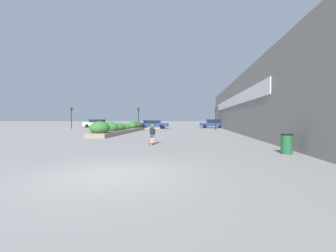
{
  "coord_description": "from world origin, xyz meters",
  "views": [
    {
      "loc": [
        2.26,
        -5.97,
        1.54
      ],
      "look_at": [
        -0.05,
        15.74,
        0.86
      ],
      "focal_mm": 24.0,
      "sensor_mm": 36.0,
      "label": 1
    }
  ],
  "objects_px": {
    "traffic_light_left": "(138,114)",
    "trash_bin": "(287,144)",
    "skateboarder": "(152,132)",
    "traffic_light_far_left": "(71,114)",
    "skateboard": "(152,144)",
    "car_leftmost": "(213,124)",
    "car_rightmost": "(273,124)",
    "car_center_right": "(97,123)",
    "traffic_light_right": "(216,114)",
    "car_center_left": "(153,124)"
  },
  "relations": [
    {
      "from": "traffic_light_left",
      "to": "trash_bin",
      "type": "bearing_deg",
      "value": -61.39
    },
    {
      "from": "skateboarder",
      "to": "traffic_light_far_left",
      "type": "relative_size",
      "value": 0.34
    },
    {
      "from": "skateboard",
      "to": "skateboarder",
      "type": "relative_size",
      "value": 0.58
    },
    {
      "from": "trash_bin",
      "to": "skateboarder",
      "type": "bearing_deg",
      "value": 155.97
    },
    {
      "from": "car_leftmost",
      "to": "car_rightmost",
      "type": "height_order",
      "value": "car_rightmost"
    },
    {
      "from": "trash_bin",
      "to": "car_rightmost",
      "type": "distance_m",
      "value": 28.02
    },
    {
      "from": "car_leftmost",
      "to": "car_center_right",
      "type": "distance_m",
      "value": 20.7
    },
    {
      "from": "car_leftmost",
      "to": "traffic_light_far_left",
      "type": "relative_size",
      "value": 1.34
    },
    {
      "from": "skateboard",
      "to": "traffic_light_right",
      "type": "xyz_separation_m",
      "value": [
        5.68,
        18.87,
        2.14
      ]
    },
    {
      "from": "car_center_left",
      "to": "traffic_light_left",
      "type": "relative_size",
      "value": 1.45
    },
    {
      "from": "car_center_right",
      "to": "traffic_light_right",
      "type": "relative_size",
      "value": 1.36
    },
    {
      "from": "car_center_right",
      "to": "skateboarder",
      "type": "bearing_deg",
      "value": -150.04
    },
    {
      "from": "skateboard",
      "to": "traffic_light_far_left",
      "type": "relative_size",
      "value": 0.2
    },
    {
      "from": "traffic_light_far_left",
      "to": "car_center_right",
      "type": "bearing_deg",
      "value": 76.14
    },
    {
      "from": "trash_bin",
      "to": "car_leftmost",
      "type": "relative_size",
      "value": 0.2
    },
    {
      "from": "car_leftmost",
      "to": "car_center_right",
      "type": "xyz_separation_m",
      "value": [
        -20.7,
        -0.44,
        0.0
      ]
    },
    {
      "from": "skateboarder",
      "to": "car_rightmost",
      "type": "height_order",
      "value": "car_rightmost"
    },
    {
      "from": "car_center_right",
      "to": "traffic_light_left",
      "type": "distance_m",
      "value": 11.42
    },
    {
      "from": "skateboarder",
      "to": "car_center_right",
      "type": "relative_size",
      "value": 0.26
    },
    {
      "from": "car_center_left",
      "to": "traffic_light_far_left",
      "type": "xyz_separation_m",
      "value": [
        -12.34,
        -2.67,
        1.56
      ]
    },
    {
      "from": "skateboard",
      "to": "traffic_light_right",
      "type": "distance_m",
      "value": 19.82
    },
    {
      "from": "skateboarder",
      "to": "trash_bin",
      "type": "xyz_separation_m",
      "value": [
        6.5,
        -2.9,
        -0.34
      ]
    },
    {
      "from": "trash_bin",
      "to": "car_center_right",
      "type": "bearing_deg",
      "value": 126.74
    },
    {
      "from": "trash_bin",
      "to": "traffic_light_left",
      "type": "xyz_separation_m",
      "value": [
        -11.95,
        21.91,
        1.78
      ]
    },
    {
      "from": "car_leftmost",
      "to": "traffic_light_left",
      "type": "height_order",
      "value": "traffic_light_left"
    },
    {
      "from": "skateboarder",
      "to": "car_rightmost",
      "type": "relative_size",
      "value": 0.28
    },
    {
      "from": "skateboard",
      "to": "traffic_light_right",
      "type": "height_order",
      "value": "traffic_light_right"
    },
    {
      "from": "car_center_left",
      "to": "car_rightmost",
      "type": "distance_m",
      "value": 19.03
    },
    {
      "from": "skateboarder",
      "to": "car_leftmost",
      "type": "xyz_separation_m",
      "value": [
        5.98,
        25.97,
        -0.02
      ]
    },
    {
      "from": "car_center_left",
      "to": "traffic_light_far_left",
      "type": "relative_size",
      "value": 1.41
    },
    {
      "from": "skateboarder",
      "to": "car_rightmost",
      "type": "xyz_separation_m",
      "value": [
        15.16,
        23.75,
        0.03
      ]
    },
    {
      "from": "skateboard",
      "to": "trash_bin",
      "type": "xyz_separation_m",
      "value": [
        6.5,
        -2.9,
        0.38
      ]
    },
    {
      "from": "car_leftmost",
      "to": "skateboarder",
      "type": "bearing_deg",
      "value": 167.02
    },
    {
      "from": "trash_bin",
      "to": "traffic_light_right",
      "type": "xyz_separation_m",
      "value": [
        -0.82,
        21.77,
        1.76
      ]
    },
    {
      "from": "skateboarder",
      "to": "car_center_left",
      "type": "relative_size",
      "value": 0.24
    },
    {
      "from": "car_center_right",
      "to": "car_leftmost",
      "type": "bearing_deg",
      "value": -88.78
    },
    {
      "from": "car_center_right",
      "to": "car_rightmost",
      "type": "distance_m",
      "value": 29.92
    },
    {
      "from": "car_center_right",
      "to": "skateboard",
      "type": "bearing_deg",
      "value": -150.04
    },
    {
      "from": "traffic_light_right",
      "to": "traffic_light_far_left",
      "type": "height_order",
      "value": "traffic_light_far_left"
    },
    {
      "from": "skateboard",
      "to": "car_rightmost",
      "type": "bearing_deg",
      "value": 79.84
    },
    {
      "from": "trash_bin",
      "to": "car_rightmost",
      "type": "bearing_deg",
      "value": 72.01
    },
    {
      "from": "trash_bin",
      "to": "traffic_light_far_left",
      "type": "xyz_separation_m",
      "value": [
        -22.67,
        22.54,
        1.83
      ]
    },
    {
      "from": "car_center_left",
      "to": "traffic_light_right",
      "type": "relative_size",
      "value": 1.46
    },
    {
      "from": "car_rightmost",
      "to": "traffic_light_left",
      "type": "relative_size",
      "value": 1.29
    },
    {
      "from": "skateboarder",
      "to": "trash_bin",
      "type": "relative_size",
      "value": 1.3
    },
    {
      "from": "car_center_left",
      "to": "skateboarder",
      "type": "bearing_deg",
      "value": 9.72
    },
    {
      "from": "traffic_light_right",
      "to": "traffic_light_far_left",
      "type": "relative_size",
      "value": 0.97
    },
    {
      "from": "traffic_light_left",
      "to": "car_center_right",
      "type": "bearing_deg",
      "value": 144.89
    },
    {
      "from": "skateboarder",
      "to": "car_leftmost",
      "type": "bearing_deg",
      "value": 99.41
    },
    {
      "from": "skateboarder",
      "to": "traffic_light_far_left",
      "type": "height_order",
      "value": "traffic_light_far_left"
    }
  ]
}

